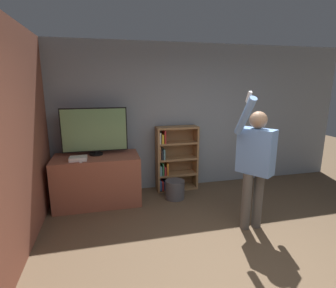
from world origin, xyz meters
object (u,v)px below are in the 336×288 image
object	(u,v)px
game_console	(78,159)
person	(255,159)
bookshelf	(174,160)
television	(95,131)
waste_bin	(175,189)

from	to	relation	value
game_console	person	xyz separation A→B (m)	(2.35, -1.14, 0.15)
game_console	bookshelf	world-z (taller)	bookshelf
bookshelf	person	distance (m)	1.80
television	bookshelf	xyz separation A→B (m)	(1.39, 0.19, -0.65)
game_console	person	size ratio (longest dim) A/B	0.14
game_console	bookshelf	bearing A→B (deg)	15.73
waste_bin	game_console	bearing A→B (deg)	-178.53
game_console	person	distance (m)	2.62
television	person	xyz separation A→B (m)	(2.09, -1.42, -0.23)
person	game_console	bearing A→B (deg)	-149.99
waste_bin	person	bearing A→B (deg)	-56.42
bookshelf	waste_bin	bearing A→B (deg)	-101.42
game_console	television	bearing A→B (deg)	46.52
television	bookshelf	size ratio (longest dim) A/B	0.87
game_console	person	bearing A→B (deg)	-25.91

